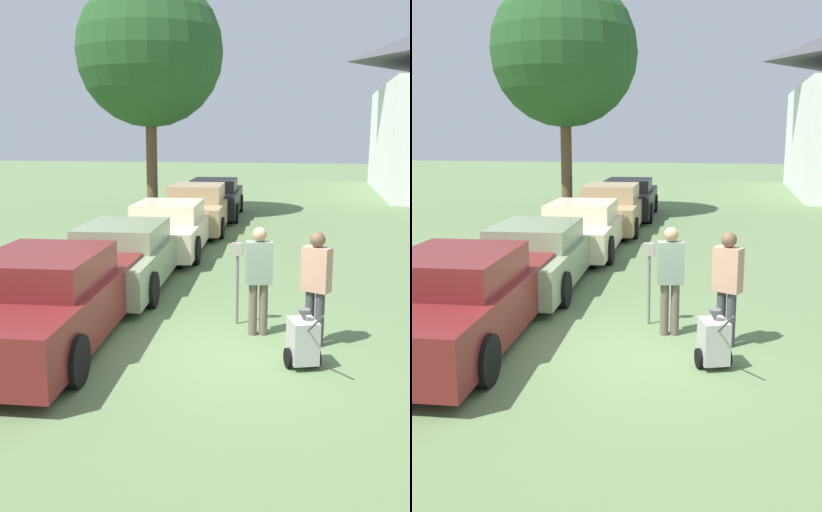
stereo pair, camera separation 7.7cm
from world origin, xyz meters
TOP-DOWN VIEW (x-y plane):
  - ground_plane at (0.00, 0.00)m, footprint 120.00×120.00m
  - parked_car_maroon at (-2.64, -0.09)m, footprint 2.35×5.24m
  - parked_car_sage at (-2.64, 3.49)m, footprint 2.29×5.40m
  - parked_car_cream at (-2.64, 7.21)m, footprint 2.39×5.40m
  - parked_car_tan at (-2.64, 10.95)m, footprint 2.39×5.38m
  - parked_car_black at (-2.64, 14.23)m, footprint 2.37×5.36m
  - parking_meter at (0.09, 1.33)m, footprint 0.18×0.09m
  - person_worker at (0.51, 0.86)m, footprint 0.46×0.30m
  - person_supervisor at (1.41, 0.56)m, footprint 0.47×0.38m
  - equipment_cart at (1.26, -0.35)m, footprint 0.54×0.99m
  - shade_tree at (-5.24, 14.32)m, footprint 5.72×5.72m

SIDE VIEW (x-z plane):
  - ground_plane at x=0.00m, z-range 0.00..0.00m
  - equipment_cart at x=1.26m, z-range -0.11..0.89m
  - parked_car_sage at x=-2.64m, z-range -0.03..1.33m
  - parked_car_cream at x=-2.64m, z-range -0.03..1.37m
  - parked_car_maroon at x=-2.64m, z-range -0.04..1.43m
  - parked_car_black at x=-2.64m, z-range -0.03..1.48m
  - parked_car_tan at x=-2.64m, z-range -0.06..1.51m
  - parking_meter at x=0.09m, z-range 0.28..1.70m
  - person_worker at x=0.51m, z-range 0.13..1.90m
  - person_supervisor at x=1.41m, z-range 0.13..1.91m
  - shade_tree at x=-5.24m, z-range 1.73..10.94m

